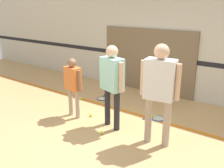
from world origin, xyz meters
TOP-DOWN VIEW (x-y plane):
  - ground_plane at (0.00, 0.00)m, footprint 16.00×16.00m
  - wall_back at (0.00, 2.76)m, footprint 16.00×0.07m
  - wall_panel at (-0.44, 2.70)m, footprint 2.84×0.05m
  - floor_stripe at (0.00, 1.07)m, footprint 14.40×0.10m
  - person_instructor at (0.09, 0.24)m, footprint 0.63×0.39m
  - person_student_left at (-0.91, 0.16)m, footprint 0.51×0.25m
  - person_student_right at (1.13, 0.19)m, footprint 0.69×0.36m
  - racket_spare_on_floor at (0.70, 1.14)m, footprint 0.48×0.45m
  - racket_second_spare at (-1.07, 1.39)m, footprint 0.38×0.53m
  - tennis_ball_near_instructor at (0.11, -0.14)m, footprint 0.07×0.07m
  - tennis_ball_by_spare_racket at (0.61, 1.16)m, footprint 0.07×0.07m
  - tennis_ball_stray_left at (-1.49, 1.02)m, footprint 0.07×0.07m
  - tennis_ball_stray_right at (-0.59, 0.36)m, footprint 0.07×0.07m

SIDE VIEW (x-z plane):
  - ground_plane at x=0.00m, z-range 0.00..0.00m
  - floor_stripe at x=0.00m, z-range 0.00..0.01m
  - racket_second_spare at x=-1.07m, z-range -0.01..0.03m
  - racket_spare_on_floor at x=0.70m, z-range -0.01..0.03m
  - tennis_ball_near_instructor at x=0.11m, z-range 0.00..0.07m
  - tennis_ball_by_spare_racket at x=0.61m, z-range 0.00..0.07m
  - tennis_ball_stray_left at x=-1.49m, z-range 0.00..0.07m
  - tennis_ball_stray_right at x=-0.59m, z-range 0.00..0.07m
  - person_student_left at x=-0.91m, z-range 0.16..1.51m
  - wall_panel at x=-0.44m, z-range 0.00..1.81m
  - person_instructor at x=0.09m, z-range 0.20..1.92m
  - person_student_right at x=1.13m, z-range 0.22..2.06m
  - wall_back at x=0.00m, z-range 0.00..3.20m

